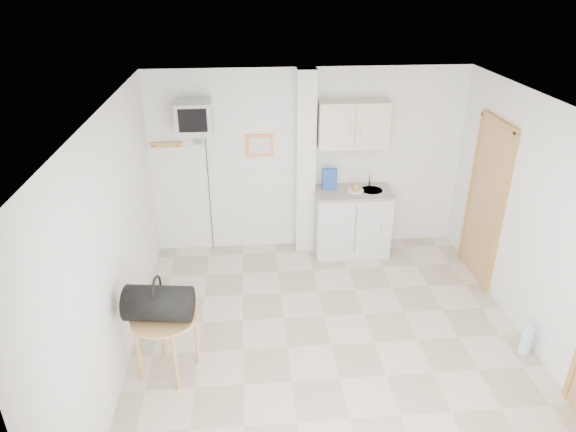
{
  "coord_description": "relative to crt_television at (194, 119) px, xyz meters",
  "views": [
    {
      "loc": [
        -0.82,
        -4.25,
        3.62
      ],
      "look_at": [
        -0.41,
        0.6,
        1.25
      ],
      "focal_mm": 32.0,
      "sensor_mm": 36.0,
      "label": 1
    }
  ],
  "objects": [
    {
      "name": "ground",
      "position": [
        1.45,
        -2.02,
        -1.94
      ],
      "size": [
        4.5,
        4.5,
        0.0
      ],
      "primitive_type": "plane",
      "color": "beige",
      "rests_on": "ground"
    },
    {
      "name": "room_envelope",
      "position": [
        1.69,
        -1.93,
        -0.4
      ],
      "size": [
        4.24,
        4.54,
        2.55
      ],
      "color": "white",
      "rests_on": "ground"
    },
    {
      "name": "kitchenette",
      "position": [
        2.02,
        -0.02,
        -1.13
      ],
      "size": [
        1.03,
        0.58,
        2.1
      ],
      "color": "silver",
      "rests_on": "ground"
    },
    {
      "name": "crt_television",
      "position": [
        0.0,
        0.0,
        0.0
      ],
      "size": [
        0.44,
        0.45,
        2.15
      ],
      "color": "slate",
      "rests_on": "ground"
    },
    {
      "name": "round_table",
      "position": [
        -0.2,
        -2.27,
        -1.35
      ],
      "size": [
        0.64,
        0.64,
        0.67
      ],
      "rotation": [
        0.0,
        0.0,
        0.36
      ],
      "color": "tan",
      "rests_on": "ground"
    },
    {
      "name": "duffel_bag",
      "position": [
        -0.23,
        -2.31,
        -1.09
      ],
      "size": [
        0.65,
        0.42,
        0.45
      ],
      "rotation": [
        0.0,
        0.0,
        -0.14
      ],
      "color": "black",
      "rests_on": "round_table"
    },
    {
      "name": "water_bottle",
      "position": [
        3.43,
        -2.31,
        -1.77
      ],
      "size": [
        0.12,
        0.12,
        0.37
      ],
      "color": "#B2D4ED",
      "rests_on": "ground"
    }
  ]
}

